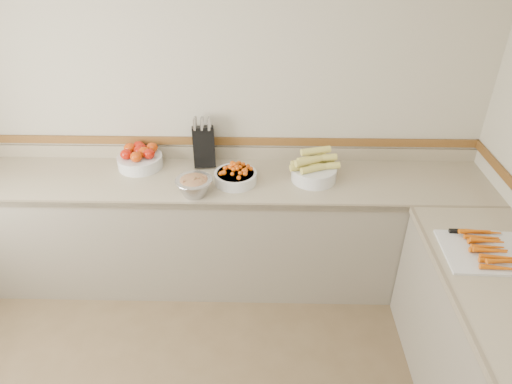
{
  "coord_description": "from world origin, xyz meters",
  "views": [
    {
      "loc": [
        0.41,
        -1.12,
        2.55
      ],
      "look_at": [
        0.35,
        1.35,
        1.0
      ],
      "focal_mm": 32.0,
      "sensor_mm": 36.0,
      "label": 1
    }
  ],
  "objects_px": {
    "tomato_bowl": "(140,158)",
    "cutting_board": "(488,250)",
    "knife_block": "(204,145)",
    "corn_bowl": "(314,170)",
    "cherry_tomato_bowl": "(236,175)",
    "rhubarb_bowl": "(194,185)"
  },
  "relations": [
    {
      "from": "tomato_bowl",
      "to": "cherry_tomato_bowl",
      "type": "bearing_deg",
      "value": -16.54
    },
    {
      "from": "knife_block",
      "to": "corn_bowl",
      "type": "relative_size",
      "value": 1.08
    },
    {
      "from": "knife_block",
      "to": "tomato_bowl",
      "type": "distance_m",
      "value": 0.48
    },
    {
      "from": "cherry_tomato_bowl",
      "to": "cutting_board",
      "type": "relative_size",
      "value": 0.6
    },
    {
      "from": "tomato_bowl",
      "to": "corn_bowl",
      "type": "relative_size",
      "value": 0.93
    },
    {
      "from": "tomato_bowl",
      "to": "rhubarb_bowl",
      "type": "bearing_deg",
      "value": -39.91
    },
    {
      "from": "cherry_tomato_bowl",
      "to": "tomato_bowl",
      "type": "bearing_deg",
      "value": 163.46
    },
    {
      "from": "cherry_tomato_bowl",
      "to": "rhubarb_bowl",
      "type": "bearing_deg",
      "value": -147.95
    },
    {
      "from": "corn_bowl",
      "to": "cutting_board",
      "type": "relative_size",
      "value": 0.71
    },
    {
      "from": "knife_block",
      "to": "rhubarb_bowl",
      "type": "bearing_deg",
      "value": -92.2
    },
    {
      "from": "rhubarb_bowl",
      "to": "cutting_board",
      "type": "bearing_deg",
      "value": -18.46
    },
    {
      "from": "tomato_bowl",
      "to": "rhubarb_bowl",
      "type": "height_order",
      "value": "tomato_bowl"
    },
    {
      "from": "tomato_bowl",
      "to": "cutting_board",
      "type": "distance_m",
      "value": 2.38
    },
    {
      "from": "corn_bowl",
      "to": "knife_block",
      "type": "bearing_deg",
      "value": 165.2
    },
    {
      "from": "tomato_bowl",
      "to": "cutting_board",
      "type": "bearing_deg",
      "value": -23.69
    },
    {
      "from": "corn_bowl",
      "to": "cutting_board",
      "type": "distance_m",
      "value": 1.21
    },
    {
      "from": "cherry_tomato_bowl",
      "to": "cutting_board",
      "type": "height_order",
      "value": "cherry_tomato_bowl"
    },
    {
      "from": "corn_bowl",
      "to": "rhubarb_bowl",
      "type": "bearing_deg",
      "value": -165.0
    },
    {
      "from": "knife_block",
      "to": "rhubarb_bowl",
      "type": "height_order",
      "value": "knife_block"
    },
    {
      "from": "rhubarb_bowl",
      "to": "cherry_tomato_bowl",
      "type": "bearing_deg",
      "value": 32.05
    },
    {
      "from": "knife_block",
      "to": "corn_bowl",
      "type": "xyz_separation_m",
      "value": [
        0.8,
        -0.21,
        -0.08
      ]
    },
    {
      "from": "rhubarb_bowl",
      "to": "cutting_board",
      "type": "height_order",
      "value": "rhubarb_bowl"
    }
  ]
}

